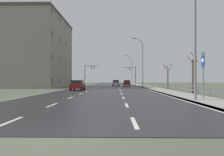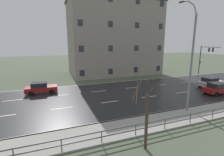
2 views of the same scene
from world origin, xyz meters
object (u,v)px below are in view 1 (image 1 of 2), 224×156
Objects in this scene: street_lamp_foreground at (193,34)px; car_near_left at (116,83)px; highway_sign at (203,69)px; car_far_right at (78,85)px; street_lamp_distant at (131,70)px; traffic_signal_left at (88,71)px; traffic_signal_right at (133,73)px; car_distant at (127,83)px; brick_building at (39,52)px; street_lamp_midground at (142,63)px.

car_near_left is at bearing 97.93° from street_lamp_foreground.
highway_sign reaches higher than car_far_right.
street_lamp_distant is 18.54m from traffic_signal_left.
highway_sign is 20.55m from car_far_right.
street_lamp_foreground reaches higher than traffic_signal_left.
street_lamp_distant is 46.43m from car_far_right.
car_distant is (-2.56, -11.34, -2.98)m from traffic_signal_right.
traffic_signal_right is at bearing 91.43° from highway_sign.
street_lamp_foreground is at bearing -82.62° from car_distant.
traffic_signal_right is 29.74m from brick_building.
highway_sign is at bearing -81.15° from car_distant.
car_far_right is (2.62, -32.92, -3.45)m from traffic_signal_left.
traffic_signal_right is 1.41× the size of car_far_right.
street_lamp_midground is 19.81m from traffic_signal_right.
street_lamp_foreground reaches higher than traffic_signal_right.
highway_sign is 0.60× the size of traffic_signal_left.
traffic_signal_right is at bearing -91.39° from street_lamp_distant.
car_near_left is at bearing -120.94° from traffic_signal_right.
traffic_signal_right is at bearing 3.60° from traffic_signal_left.
traffic_signal_right is 1.39× the size of car_near_left.
street_lamp_midground is 30.68m from street_lamp_distant.
brick_building reaches higher than street_lamp_distant.
brick_building is (-24.08, 31.34, 5.48)m from highway_sign.
street_lamp_distant reaches higher than traffic_signal_left.
street_lamp_midground reaches higher than street_lamp_distant.
street_lamp_midground is 2.59× the size of car_distant.
car_far_right is at bearing -52.96° from brick_building.
street_lamp_midground is 2.89× the size of highway_sign.
car_near_left is at bearing 118.61° from street_lamp_midground.
traffic_signal_left is 0.32× the size of brick_building.
highway_sign reaches higher than car_distant.
street_lamp_midground is 1.74× the size of traffic_signal_left.
car_far_right is 24.12m from car_distant.
street_lamp_distant is 21.32m from car_near_left.
car_distant is at bearing -39.68° from car_near_left.
traffic_signal_right is at bearing 90.94° from street_lamp_midground.
car_near_left is (5.89, 24.67, 0.00)m from car_far_right.
street_lamp_midground reaches higher than car_near_left.
brick_building is (-20.27, -7.26, 7.09)m from car_distant.
car_near_left is 21.01m from brick_building.
brick_building reaches higher than traffic_signal_left.
highway_sign is at bearing 26.74° from street_lamp_foreground.
traffic_signal_left reaches higher than car_far_right.
car_distant is (-2.82, -22.28, -4.38)m from street_lamp_distant.
street_lamp_midground is at bearing -67.85° from car_distant.
street_lamp_foreground is 2.47× the size of car_near_left.
highway_sign is 51.41m from traffic_signal_left.
street_lamp_distant reaches higher than car_near_left.
street_lamp_foreground is 61.37m from street_lamp_distant.
highway_sign is at bearing -89.07° from street_lamp_distant.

